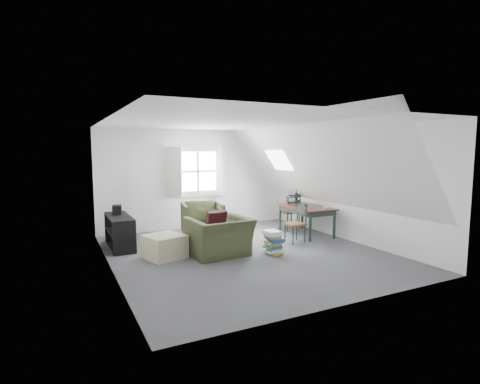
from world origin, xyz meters
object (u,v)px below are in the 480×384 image
ottoman (165,247)px  magazine_stack (273,242)px  media_shelf (120,234)px  armchair_near (219,255)px  dining_chair_far (290,211)px  dining_chair_near (296,223)px  armchair_far (203,238)px  dining_table (306,210)px

ottoman → magazine_stack: bearing=-18.9°
media_shelf → armchair_near: bearing=-40.6°
dining_chair_far → dining_chair_near: dining_chair_far is taller
armchair_far → ottoman: bearing=-124.8°
armchair_near → armchair_far: (0.22, 1.47, 0.00)m
dining_chair_near → media_shelf: bearing=-113.6°
dining_table → dining_chair_near: size_ratio=1.69×
ottoman → media_shelf: bearing=119.3°
dining_table → magazine_stack: dining_table is taller
dining_chair_far → media_shelf: bearing=-19.2°
dining_chair_near → magazine_stack: dining_chair_near is taller
armchair_near → armchair_far: armchair_far is taller
dining_table → dining_chair_near: 0.82m
ottoman → media_shelf: (-0.62, 1.11, 0.08)m
dining_chair_near → dining_table: bearing=123.8°
armchair_far → dining_chair_far: bearing=6.1°
armchair_near → ottoman: 1.04m
armchair_near → dining_chair_near: dining_chair_near is taller
armchair_near → media_shelf: media_shelf is taller
armchair_near → media_shelf: size_ratio=0.86×
armchair_far → dining_chair_far: (2.26, -0.19, 0.48)m
armchair_far → magazine_stack: (0.75, -1.84, 0.23)m
armchair_far → dining_table: (2.30, -0.79, 0.59)m
dining_chair_far → media_shelf: (-4.08, 0.12, -0.18)m
dining_table → media_shelf: 4.19m
ottoman → dining_chair_near: 2.88m
ottoman → dining_chair_near: size_ratio=0.80×
ottoman → dining_chair_near: bearing=-2.1°
armchair_far → armchair_near: bearing=-87.9°
armchair_far → media_shelf: (-1.82, -0.07, 0.30)m
ottoman → armchair_near: bearing=-16.8°
dining_chair_near → media_shelf: (-3.49, 1.21, -0.12)m
armchair_far → ottoman: ottoman is taller
dining_chair_far → dining_chair_near: bearing=44.0°
ottoman → dining_chair_near: dining_chair_near is taller
dining_chair_far → magazine_stack: size_ratio=2.03×
armchair_far → media_shelf: bearing=-167.1°
armchair_far → magazine_stack: size_ratio=2.01×
armchair_far → dining_table: dining_table is taller
armchair_near → media_shelf: (-1.60, 1.40, 0.30)m
dining_table → dining_chair_near: dining_chair_near is taller
armchair_near → media_shelf: bearing=-45.2°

